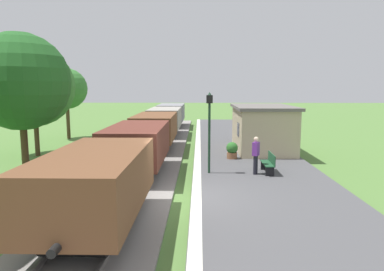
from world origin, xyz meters
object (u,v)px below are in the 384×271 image
bench_near_hut (269,163)px  tree_trackside_mid (20,82)px  station_hut (262,128)px  lamp_post_near (209,118)px  potted_planter (232,150)px  tree_field_left (67,89)px  person_waiting (256,154)px  tree_trackside_far (34,87)px  freight_train (155,130)px

bench_near_hut → tree_trackside_mid: bearing=-170.1°
station_hut → lamp_post_near: (-3.45, -5.93, 1.15)m
station_hut → tree_trackside_mid: 13.74m
potted_planter → lamp_post_near: lamp_post_near is taller
station_hut → tree_field_left: bearing=156.8°
station_hut → potted_planter: station_hut is taller
bench_near_hut → station_hut: bearing=83.2°
lamp_post_near → person_waiting: bearing=-4.2°
tree_trackside_far → tree_field_left: (-0.73, 7.08, -0.17)m
bench_near_hut → tree_trackside_far: 14.41m
bench_near_hut → tree_trackside_mid: size_ratio=0.24×
person_waiting → tree_trackside_far: 13.80m
freight_train → tree_trackside_mid: size_ratio=5.14×
freight_train → bench_near_hut: bearing=-48.5°
station_hut → tree_trackside_mid: (-11.07, -7.67, 2.72)m
station_hut → lamp_post_near: 6.96m
tree_trackside_mid → tree_field_left: 14.30m
bench_near_hut → lamp_post_near: bearing=-178.3°
tree_field_left → potted_planter: bearing=-35.5°
freight_train → potted_planter: freight_train is taller
person_waiting → tree_trackside_far: (-12.41, 5.22, 3.00)m
bench_near_hut → tree_field_left: (-13.79, 12.06, 3.30)m
bench_near_hut → potted_planter: (-1.40, 3.22, 0.00)m
bench_near_hut → tree_trackside_far: tree_trackside_far is taller
tree_trackside_mid → tree_field_left: bearing=103.9°
freight_train → bench_near_hut: freight_train is taller
freight_train → tree_field_left: (-7.69, 5.18, 2.62)m
station_hut → potted_planter: 3.49m
person_waiting → potted_planter: bearing=-50.8°
person_waiting → tree_field_left: bearing=-16.1°
bench_near_hut → potted_planter: potted_planter is taller
station_hut → person_waiting: bearing=-102.5°
potted_planter → bench_near_hut: bearing=-66.5°
bench_near_hut → person_waiting: person_waiting is taller
station_hut → person_waiting: size_ratio=3.39×
freight_train → station_hut: 6.88m
bench_near_hut → tree_trackside_far: size_ratio=0.23×
station_hut → lamp_post_near: size_ratio=1.57×
station_hut → tree_trackside_far: (-13.77, -0.86, 2.53)m
freight_train → lamp_post_near: 7.85m
lamp_post_near → tree_field_left: 16.45m
freight_train → person_waiting: (5.45, -7.12, -0.21)m
bench_near_hut → tree_field_left: size_ratio=0.27×
bench_near_hut → potted_planter: size_ratio=1.64×
potted_planter → station_hut: bearing=51.4°
lamp_post_near → tree_trackside_mid: 7.97m
freight_train → bench_near_hut: (6.10, -6.88, -0.68)m
tree_trackside_mid → tree_trackside_far: tree_trackside_far is taller
freight_train → bench_near_hut: size_ratio=21.73×
tree_field_left → tree_trackside_mid: bearing=-76.1°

